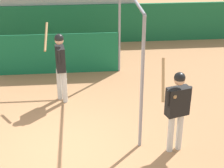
{
  "coord_description": "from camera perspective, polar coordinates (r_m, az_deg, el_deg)",
  "views": [
    {
      "loc": [
        0.53,
        -6.61,
        4.67
      ],
      "look_at": [
        1.24,
        1.07,
        1.01
      ],
      "focal_mm": 60.0,
      "sensor_mm": 36.0,
      "label": 1
    }
  ],
  "objects": [
    {
      "name": "batting_cage",
      "position": [
        10.6,
        -8.69,
        6.28
      ],
      "size": [
        3.86,
        4.16,
        2.91
      ],
      "color": "gray",
      "rests_on": "ground"
    },
    {
      "name": "baseball",
      "position": [
        11.2,
        -7.01,
        0.73
      ],
      "size": [
        0.07,
        0.07,
        0.07
      ],
      "color": "white",
      "rests_on": "ground"
    },
    {
      "name": "bleacher_section",
      "position": [
        15.19,
        -7.32,
        12.6
      ],
      "size": [
        5.4,
        2.4,
        2.73
      ],
      "color": "#9E9E99",
      "rests_on": "ground"
    },
    {
      "name": "player_waiting",
      "position": [
        7.61,
        9.88,
        -3.11
      ],
      "size": [
        0.71,
        0.54,
        2.06
      ],
      "rotation": [
        0.0,
        0.0,
        -2.85
      ],
      "color": "silver",
      "rests_on": "ground"
    },
    {
      "name": "ground_plane",
      "position": [
        8.11,
        -8.16,
        -10.08
      ],
      "size": [
        60.0,
        60.0,
        0.0
      ],
      "primitive_type": "plane",
      "color": "#A8754C"
    },
    {
      "name": "outfield_wall",
      "position": [
        14.13,
        -7.3,
        8.96
      ],
      "size": [
        24.0,
        0.12,
        1.45
      ],
      "color": "#196038",
      "rests_on": "ground"
    },
    {
      "name": "player_batter",
      "position": [
        9.62,
        -7.92,
        3.5
      ],
      "size": [
        0.53,
        0.89,
        1.99
      ],
      "rotation": [
        0.0,
        0.0,
        1.7
      ],
      "color": "silver",
      "rests_on": "ground"
    }
  ]
}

